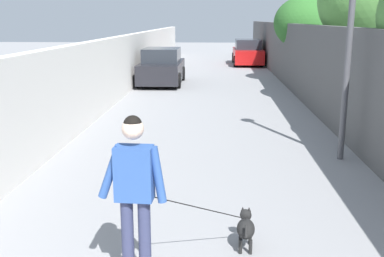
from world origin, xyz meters
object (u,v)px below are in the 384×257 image
Objects in this scene: tree_right_mid at (304,23)px; person_skateboarder at (135,186)px; dog at (245,227)px; car_near at (162,68)px; car_far at (248,53)px.

tree_right_mid reaches higher than person_skateboarder.
car_near reaches higher than dog.
tree_right_mid is 2.11× the size of person_skateboarder.
tree_right_mid is 0.95× the size of car_near.
car_near is 9.86m from car_far.
tree_right_mid is at bearing -15.78° from person_skateboarder.
person_skateboarder is 1.34× the size of dog.
dog is 14.74m from car_near.
tree_right_mid reaches higher than car_far.
car_far is at bearing 12.84° from tree_right_mid.
tree_right_mid is 16.89m from person_skateboarder.
car_far is at bearing -3.80° from dog.
car_near is (14.48, 2.72, 0.44)m from dog.
dog is at bearing 176.20° from car_far.
person_skateboarder is at bearing 126.66° from dog.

